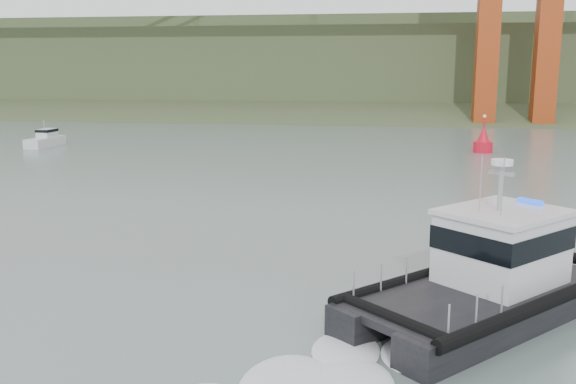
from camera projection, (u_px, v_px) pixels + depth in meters
The scene contains 5 objects.
ground at pixel (244, 312), 22.31m from camera, with size 400.00×400.00×0.00m, color slate.
headlands at pixel (370, 73), 142.57m from camera, with size 500.00×105.36×27.12m.
patrol_boat at pixel (494, 274), 21.97m from camera, with size 10.85×11.22×5.56m.
motorboat at pixel (46, 140), 68.42m from camera, with size 2.08×5.37×2.90m.
nav_buoy at pixel (483, 142), 63.48m from camera, with size 1.90×1.90×3.96m.
Camera 1 is at (4.83, -20.58, 8.40)m, focal length 40.00 mm.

